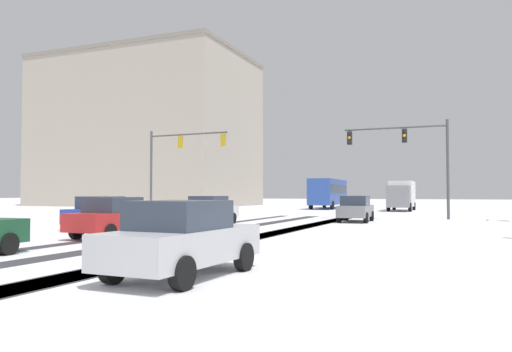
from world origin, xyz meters
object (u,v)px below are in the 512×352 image
at_px(car_white_second, 210,210).
at_px(car_silver_fifth, 182,238).
at_px(car_blue_third, 102,212).
at_px(bus_oncoming, 328,191).
at_px(car_grey_lead, 356,209).
at_px(traffic_signal_near_left, 177,154).
at_px(traffic_signal_near_right, 410,149).
at_px(office_building_far_left_block, 148,132).
at_px(car_red_fourth, 115,217).
at_px(box_truck_delivery, 402,195).

bearing_deg(car_white_second, car_silver_fifth, -64.14).
distance_m(car_blue_third, bus_oncoming, 37.01).
bearing_deg(car_blue_third, car_grey_lead, 46.19).
bearing_deg(traffic_signal_near_left, car_silver_fifth, -58.27).
relative_size(traffic_signal_near_right, office_building_far_left_block, 0.23).
height_order(traffic_signal_near_left, office_building_far_left_block, office_building_far_left_block).
distance_m(traffic_signal_near_left, bus_oncoming, 25.88).
height_order(traffic_signal_near_right, car_red_fourth, traffic_signal_near_right).
height_order(bus_oncoming, office_building_far_left_block, office_building_far_left_block).
relative_size(car_blue_third, car_silver_fifth, 1.00).
height_order(car_silver_fifth, bus_oncoming, bus_oncoming).
bearing_deg(car_white_second, office_building_far_left_block, 129.06).
height_order(traffic_signal_near_left, car_grey_lead, traffic_signal_near_left).
xyz_separation_m(car_blue_third, car_silver_fifth, (11.09, -10.83, 0.00)).
bearing_deg(bus_oncoming, car_silver_fifth, -79.57).
bearing_deg(car_silver_fifth, car_grey_lead, 91.50).
xyz_separation_m(car_white_second, bus_oncoming, (-1.05, 31.79, 1.18)).
relative_size(traffic_signal_near_right, car_red_fourth, 1.60).
bearing_deg(car_silver_fifth, box_truck_delivery, 90.08).
bearing_deg(car_blue_third, car_white_second, 56.87).
height_order(traffic_signal_near_left, box_truck_delivery, traffic_signal_near_left).
height_order(car_blue_third, bus_oncoming, bus_oncoming).
relative_size(bus_oncoming, box_truck_delivery, 1.50).
relative_size(car_red_fourth, office_building_far_left_block, 0.14).
relative_size(traffic_signal_near_left, car_red_fourth, 1.59).
height_order(traffic_signal_near_right, traffic_signal_near_left, same).
distance_m(traffic_signal_near_right, car_white_second, 13.88).
relative_size(car_white_second, office_building_far_left_block, 0.14).
distance_m(car_white_second, office_building_far_left_block, 47.16).
height_order(box_truck_delivery, office_building_far_left_block, office_building_far_left_block).
bearing_deg(car_white_second, car_blue_third, -123.13).
height_order(car_grey_lead, bus_oncoming, bus_oncoming).
distance_m(car_silver_fifth, bus_oncoming, 48.57).
bearing_deg(traffic_signal_near_right, traffic_signal_near_left, -172.91).
bearing_deg(traffic_signal_near_right, bus_oncoming, 115.85).
distance_m(traffic_signal_near_left, car_blue_third, 12.64).
bearing_deg(traffic_signal_near_left, traffic_signal_near_right, 7.09).
height_order(traffic_signal_near_right, bus_oncoming, traffic_signal_near_right).
relative_size(traffic_signal_near_right, car_blue_third, 1.59).
height_order(traffic_signal_near_right, car_silver_fifth, traffic_signal_near_right).
relative_size(car_silver_fifth, bus_oncoming, 0.38).
relative_size(car_grey_lead, car_silver_fifth, 1.00).
height_order(car_white_second, box_truck_delivery, box_truck_delivery).
height_order(car_red_fourth, bus_oncoming, bus_oncoming).
height_order(car_white_second, car_red_fourth, same).
bearing_deg(car_white_second, traffic_signal_near_right, 40.19).
bearing_deg(traffic_signal_near_right, office_building_far_left_block, 145.27).
distance_m(traffic_signal_near_left, box_truck_delivery, 25.12).
bearing_deg(car_red_fourth, box_truck_delivery, 78.54).
xyz_separation_m(car_white_second, box_truck_delivery, (7.68, 27.29, 0.82)).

